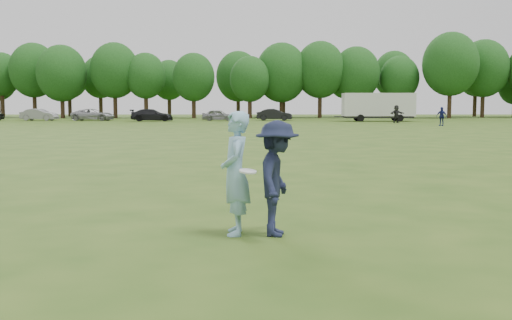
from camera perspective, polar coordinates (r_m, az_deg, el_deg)
The scene contains 13 objects.
ground at distance 9.84m, azimuth 5.81°, elevation -6.82°, with size 200.00×200.00×0.00m, color #2C4A14.
thrower at distance 9.46m, azimuth -1.97°, elevation -1.28°, with size 0.72×0.47×1.96m, color #87B7D0.
defender at distance 9.39m, azimuth 2.02°, elevation -1.75°, with size 1.18×0.68×1.82m, color #181E36.
player_far_b at distance 57.28m, azimuth 17.25°, elevation 3.99°, with size 1.01×0.42×1.73m, color navy.
player_far_d at distance 64.21m, azimuth 13.23°, elevation 4.29°, with size 1.73×0.55×1.87m, color #242424.
car_b at distance 75.18m, azimuth -19.95°, elevation 4.08°, with size 1.49×4.27×1.41m, color gray.
car_c at distance 73.19m, azimuth -15.25°, elevation 4.18°, with size 2.29×4.98×1.38m, color #9A9A9E.
car_d at distance 69.50m, azimuth -9.89°, elevation 4.23°, with size 1.95×4.80×1.39m, color black.
car_e at distance 70.01m, azimuth -3.59°, elevation 4.28°, with size 1.55×3.86×1.31m, color gray.
car_f at distance 71.10m, azimuth 1.77°, elevation 4.33°, with size 1.47×4.20×1.39m, color black.
disc_in_play at distance 9.13m, azimuth -0.78°, elevation -1.08°, with size 0.29×0.29×0.08m.
cargo_trailer at distance 69.54m, azimuth 11.56°, elevation 5.09°, with size 9.00×2.75×3.20m.
treeline at distance 86.65m, azimuth 2.38°, elevation 8.22°, with size 130.35×18.39×11.74m.
Camera 1 is at (-1.02, -9.57, 2.09)m, focal length 42.00 mm.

